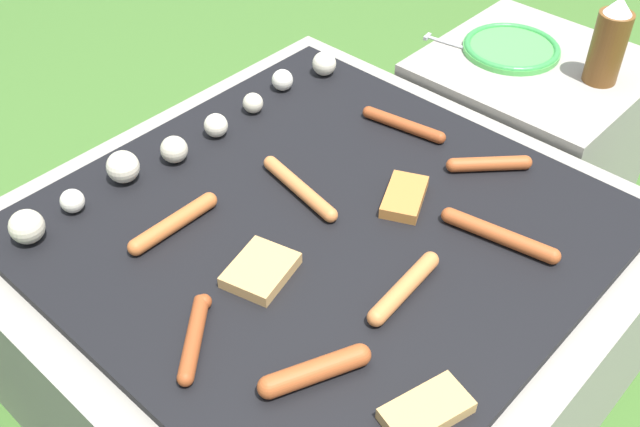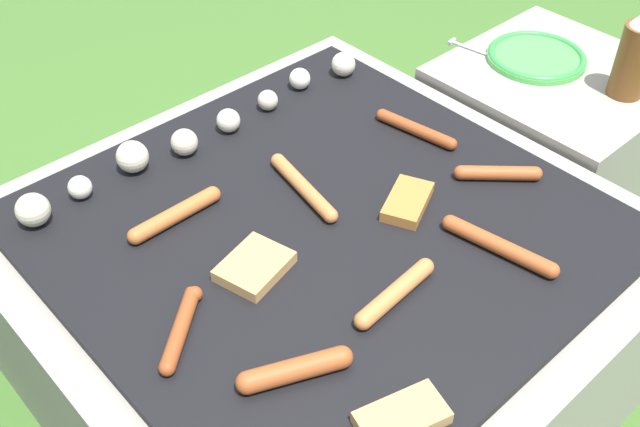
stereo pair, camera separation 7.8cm
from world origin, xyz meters
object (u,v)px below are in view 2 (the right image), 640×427
object	(u,v)px
sausage_front_center	(295,370)
condiment_bottle	(635,56)
plate_colorful	(536,57)
fork_utensil	(479,51)

from	to	relation	value
sausage_front_center	condiment_bottle	size ratio (longest dim) A/B	0.81
sausage_front_center	plate_colorful	xyz separation A→B (m)	(0.93, 0.27, -0.01)
fork_utensil	sausage_front_center	bearing A→B (deg)	-156.35
plate_colorful	condiment_bottle	distance (m)	0.21
plate_colorful	condiment_bottle	world-z (taller)	condiment_bottle
plate_colorful	condiment_bottle	size ratio (longest dim) A/B	1.14
plate_colorful	fork_utensil	world-z (taller)	plate_colorful
sausage_front_center	plate_colorful	size ratio (longest dim) A/B	0.71
sausage_front_center	fork_utensil	xyz separation A→B (m)	(0.86, 0.38, -0.01)
sausage_front_center	plate_colorful	world-z (taller)	sausage_front_center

